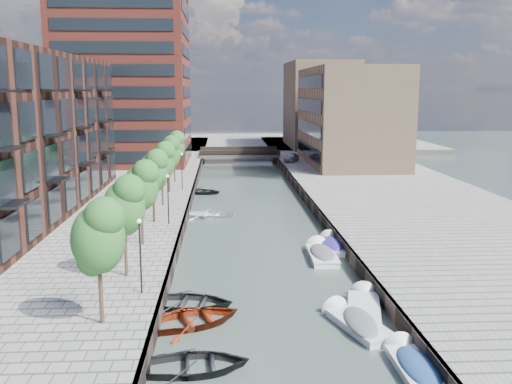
{
  "coord_description": "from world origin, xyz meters",
  "views": [
    {
      "loc": [
        -2.72,
        -21.82,
        11.9
      ],
      "look_at": [
        0.0,
        24.59,
        3.5
      ],
      "focal_mm": 40.0,
      "sensor_mm": 36.0,
      "label": 1
    }
  ],
  "objects": [
    {
      "name": "motorboat_0",
      "position": [
        5.4,
        0.44,
        0.19
      ],
      "size": [
        1.67,
        4.67,
        1.55
      ],
      "color": "white",
      "rests_on": "ground"
    },
    {
      "name": "tree_1",
      "position": [
        -8.5,
        11.0,
        5.31
      ],
      "size": [
        2.5,
        2.5,
        5.95
      ],
      "color": "#382619",
      "rests_on": "quay_left"
    },
    {
      "name": "lamp_0",
      "position": [
        -7.2,
        8.0,
        3.51
      ],
      "size": [
        0.24,
        0.24,
        4.12
      ],
      "color": "black",
      "rests_on": "quay_left"
    },
    {
      "name": "apartment_block",
      "position": [
        -20.0,
        30.0,
        8.0
      ],
      "size": [
        8.0,
        38.0,
        14.0
      ],
      "primitive_type": "cube",
      "color": "black",
      "rests_on": "quay_left"
    },
    {
      "name": "lamp_2",
      "position": [
        -7.2,
        40.0,
        3.51
      ],
      "size": [
        0.24,
        0.24,
        4.12
      ],
      "color": "black",
      "rests_on": "quay_left"
    },
    {
      "name": "tan_block_near",
      "position": [
        16.0,
        62.0,
        8.0
      ],
      "size": [
        12.0,
        25.0,
        14.0
      ],
      "primitive_type": "cube",
      "color": "tan",
      "rests_on": "quay_right"
    },
    {
      "name": "sloop_3",
      "position": [
        -4.1,
        30.74,
        0.0
      ],
      "size": [
        5.26,
        4.21,
        0.97
      ],
      "primitive_type": "imported",
      "rotation": [
        0.0,
        0.0,
        1.37
      ],
      "color": "white",
      "rests_on": "ground"
    },
    {
      "name": "far_closure",
      "position": [
        0.0,
        100.0,
        0.5
      ],
      "size": [
        80.0,
        40.0,
        1.0
      ],
      "primitive_type": "cube",
      "color": "gray",
      "rests_on": "ground"
    },
    {
      "name": "tower",
      "position": [
        -17.0,
        65.0,
        16.0
      ],
      "size": [
        18.0,
        18.0,
        30.0
      ],
      "primitive_type": "cube",
      "color": "maroon",
      "rests_on": "quay_left"
    },
    {
      "name": "motorboat_3",
      "position": [
        5.45,
        19.75,
        0.2
      ],
      "size": [
        2.15,
        4.97,
        1.61
      ],
      "color": "silver",
      "rests_on": "ground"
    },
    {
      "name": "bridge",
      "position": [
        0.0,
        72.0,
        1.39
      ],
      "size": [
        13.0,
        6.0,
        1.3
      ],
      "color": "gray",
      "rests_on": "ground"
    },
    {
      "name": "car",
      "position": [
        7.74,
        64.16,
        1.65
      ],
      "size": [
        2.98,
        4.13,
        1.31
      ],
      "primitive_type": "imported",
      "rotation": [
        0.0,
        0.0,
        -0.42
      ],
      "color": "#A6A8AB",
      "rests_on": "quay_right"
    },
    {
      "name": "tree_6",
      "position": [
        -8.5,
        46.0,
        5.31
      ],
      "size": [
        2.5,
        2.5,
        5.95
      ],
      "color": "#382619",
      "rests_on": "quay_left"
    },
    {
      "name": "tree_4",
      "position": [
        -8.5,
        32.0,
        5.31
      ],
      "size": [
        2.5,
        2.5,
        5.95
      ],
      "color": "#382619",
      "rests_on": "quay_left"
    },
    {
      "name": "tan_block_far",
      "position": [
        16.0,
        88.0,
        9.0
      ],
      "size": [
        12.0,
        20.0,
        16.0
      ],
      "primitive_type": "cube",
      "color": "tan",
      "rests_on": "quay_right"
    },
    {
      "name": "quay_wall_right",
      "position": [
        6.1,
        40.0,
        0.5
      ],
      "size": [
        0.25,
        140.0,
        1.0
      ],
      "primitive_type": "cube",
      "color": "#332823",
      "rests_on": "ground"
    },
    {
      "name": "lamp_1",
      "position": [
        -7.2,
        24.0,
        3.51
      ],
      "size": [
        0.24,
        0.24,
        4.12
      ],
      "color": "black",
      "rests_on": "quay_left"
    },
    {
      "name": "sloop_2",
      "position": [
        -4.33,
        5.88,
        0.0
      ],
      "size": [
        6.12,
        5.34,
        1.06
      ],
      "primitive_type": "imported",
      "rotation": [
        0.0,
        0.0,
        1.97
      ],
      "color": "maroon",
      "rests_on": "ground"
    },
    {
      "name": "sloop_4",
      "position": [
        -5.35,
        43.29,
        0.0
      ],
      "size": [
        5.62,
        4.73,
        1.0
      ],
      "primitive_type": "imported",
      "rotation": [
        0.0,
        0.0,
        1.26
      ],
      "color": "black",
      "rests_on": "ground"
    },
    {
      "name": "tree_2",
      "position": [
        -8.5,
        18.0,
        5.31
      ],
      "size": [
        2.5,
        2.5,
        5.95
      ],
      "color": "#382619",
      "rests_on": "quay_left"
    },
    {
      "name": "motorboat_2",
      "position": [
        4.93,
        7.5,
        0.1
      ],
      "size": [
        2.79,
        5.18,
        1.64
      ],
      "color": "white",
      "rests_on": "ground"
    },
    {
      "name": "motorboat_1",
      "position": [
        3.93,
        5.16,
        0.2
      ],
      "size": [
        3.04,
        5.08,
        1.6
      ],
      "color": "white",
      "rests_on": "ground"
    },
    {
      "name": "tree_5",
      "position": [
        -8.5,
        39.0,
        5.31
      ],
      "size": [
        2.5,
        2.5,
        5.95
      ],
      "color": "#382619",
      "rests_on": "quay_left"
    },
    {
      "name": "tree_0",
      "position": [
        -8.5,
        4.0,
        5.31
      ],
      "size": [
        2.5,
        2.5,
        5.95
      ],
      "color": "#382619",
      "rests_on": "quay_left"
    },
    {
      "name": "quay_right",
      "position": [
        16.0,
        40.0,
        0.5
      ],
      "size": [
        20.0,
        140.0,
        1.0
      ],
      "primitive_type": "cube",
      "color": "gray",
      "rests_on": "ground"
    },
    {
      "name": "quay_wall_left",
      "position": [
        -6.1,
        40.0,
        0.5
      ],
      "size": [
        0.25,
        140.0,
        1.0
      ],
      "primitive_type": "cube",
      "color": "#332823",
      "rests_on": "ground"
    },
    {
      "name": "sloop_1",
      "position": [
        -4.72,
        8.28,
        0.0
      ],
      "size": [
        5.46,
        4.25,
        1.04
      ],
      "primitive_type": "imported",
      "rotation": [
        0.0,
        0.0,
        1.43
      ],
      "color": "black",
      "rests_on": "ground"
    },
    {
      "name": "sloop_0",
      "position": [
        -4.04,
        1.0,
        0.0
      ],
      "size": [
        5.1,
        3.83,
        1.0
      ],
      "primitive_type": "imported",
      "rotation": [
        0.0,
        0.0,
        1.65
      ],
      "color": "black",
      "rests_on": "ground"
    },
    {
      "name": "motorboat_4",
      "position": [
        4.29,
        17.43,
        0.21
      ],
      "size": [
        1.95,
        5.28,
        1.74
      ],
      "color": "white",
      "rests_on": "ground"
    },
    {
      "name": "tree_3",
      "position": [
        -8.5,
        25.0,
        5.31
      ],
      "size": [
        2.5,
        2.5,
        5.95
      ],
      "color": "#382619",
      "rests_on": "quay_left"
    },
    {
      "name": "water",
      "position": [
        0.0,
        40.0,
        0.0
      ],
      "size": [
        300.0,
        300.0,
        0.0
      ],
      "primitive_type": "plane",
      "color": "#38473F",
      "rests_on": "ground"
    }
  ]
}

